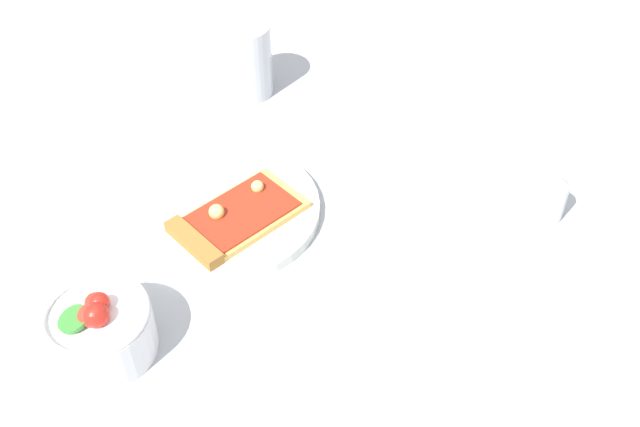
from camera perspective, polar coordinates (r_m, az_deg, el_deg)
The scene contains 7 objects.
ground_plane at distance 0.91m, azimuth -3.41°, elevation 0.17°, with size 2.40×2.40×0.00m, color #B2B7BC.
plate at distance 0.91m, azimuth -7.25°, elevation 0.30°, with size 0.23×0.23×0.01m, color silver.
pizza_slice_main at distance 0.88m, azimuth -6.59°, elevation -0.42°, with size 0.17×0.12×0.02m.
salad_bowl at distance 0.78m, azimuth -16.18°, elevation -8.26°, with size 0.11×0.11×0.07m.
soda_glass at distance 1.07m, azimuth -5.61°, elevation 11.40°, with size 0.07×0.07×0.11m.
paper_napkin at distance 0.79m, azimuth 12.17°, elevation -10.30°, with size 0.14×0.15×0.00m, color silver.
pepper_shaker at distance 0.92m, azimuth 17.07°, elevation 1.16°, with size 0.03×0.03×0.06m.
Camera 1 is at (0.53, 0.39, 0.63)m, focal length 42.77 mm.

